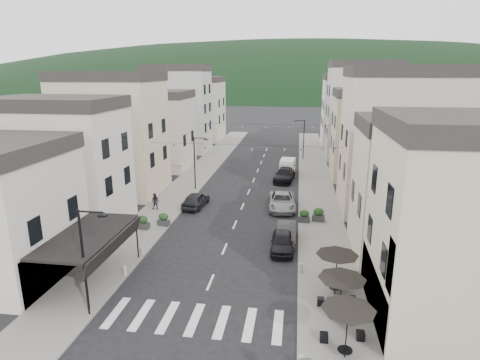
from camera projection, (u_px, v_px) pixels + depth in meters
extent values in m
plane|color=black|center=(185.00, 343.00, 19.77)|extent=(700.00, 700.00, 0.00)
cube|color=slate|center=(196.00, 175.00, 51.34)|extent=(4.00, 76.00, 0.12)
cube|color=slate|center=(315.00, 180.00, 49.27)|extent=(4.00, 76.00, 0.12)
ellipsoid|color=black|center=(292.00, 89.00, 306.25)|extent=(640.00, 360.00, 70.00)
cube|color=beige|center=(480.00, 234.00, 20.27)|extent=(10.00, 8.00, 10.00)
cube|color=black|center=(87.00, 235.00, 24.73)|extent=(3.60, 7.50, 0.15)
cube|color=black|center=(115.00, 244.00, 24.62)|extent=(0.34, 7.50, 0.99)
cylinder|color=black|center=(87.00, 290.00, 21.58)|extent=(0.10, 0.10, 3.20)
cylinder|color=black|center=(137.00, 238.00, 28.26)|extent=(0.10, 0.10, 3.20)
cube|color=beige|center=(61.00, 169.00, 33.82)|extent=(10.00, 7.00, 10.00)
cube|color=#262323|center=(54.00, 103.00, 32.37)|extent=(10.20, 7.14, 1.00)
cube|color=#BDA78E|center=(113.00, 138.00, 43.11)|extent=(10.00, 8.00, 12.00)
cube|color=#262323|center=(108.00, 76.00, 41.40)|extent=(10.20, 8.16, 1.00)
cube|color=#AF9A8E|center=(153.00, 133.00, 54.89)|extent=(10.00, 8.00, 9.50)
cube|color=#262323|center=(151.00, 94.00, 53.51)|extent=(10.20, 8.16, 1.00)
cube|color=#A8A8A3|center=(178.00, 112.00, 65.89)|extent=(10.00, 7.00, 13.00)
cube|color=#262323|center=(176.00, 68.00, 64.05)|extent=(10.20, 7.14, 1.00)
cube|color=beige|center=(196.00, 111.00, 77.62)|extent=(10.00, 9.00, 11.00)
cube|color=#262323|center=(195.00, 79.00, 76.04)|extent=(10.20, 9.18, 1.00)
cube|color=beige|center=(430.00, 197.00, 28.04)|extent=(10.00, 7.00, 9.00)
cube|color=#262323|center=(439.00, 125.00, 26.73)|extent=(10.20, 7.14, 1.00)
cube|color=#AF9A8E|center=(399.00, 146.00, 37.13)|extent=(10.00, 8.00, 12.50)
cube|color=#262323|center=(407.00, 71.00, 35.36)|extent=(10.20, 8.16, 1.00)
cube|color=#BDA78E|center=(375.00, 139.00, 48.92)|extent=(10.00, 7.00, 10.00)
cube|color=#262323|center=(379.00, 93.00, 47.48)|extent=(10.20, 7.14, 1.00)
cube|color=#A8A8A3|center=(361.00, 114.00, 59.92)|extent=(10.00, 8.00, 13.50)
cube|color=#262323|center=(365.00, 64.00, 58.02)|extent=(10.20, 8.16, 1.00)
cube|color=beige|center=(351.00, 113.00, 71.64)|extent=(10.00, 9.00, 11.50)
cube|color=#262323|center=(354.00, 77.00, 70.00)|extent=(10.20, 9.18, 1.00)
cylinder|color=black|center=(346.00, 335.00, 18.37)|extent=(0.06, 0.06, 2.30)
cone|color=black|center=(348.00, 314.00, 18.08)|extent=(2.50, 2.50, 0.55)
cylinder|color=black|center=(345.00, 350.00, 18.58)|extent=(0.70, 0.70, 0.04)
cylinder|color=black|center=(340.00, 302.00, 21.04)|extent=(0.06, 0.06, 2.30)
cone|color=black|center=(342.00, 283.00, 20.76)|extent=(2.50, 2.50, 0.55)
cylinder|color=black|center=(339.00, 315.00, 21.25)|extent=(0.70, 0.70, 0.04)
cylinder|color=black|center=(336.00, 276.00, 23.72)|extent=(0.06, 0.06, 2.30)
cone|color=black|center=(337.00, 259.00, 23.43)|extent=(2.50, 2.50, 0.55)
cylinder|color=black|center=(335.00, 288.00, 23.92)|extent=(0.70, 0.70, 0.04)
cylinder|color=black|center=(84.00, 262.00, 21.73)|extent=(0.14, 0.14, 6.00)
cylinder|color=black|center=(90.00, 212.00, 20.87)|extent=(1.40, 0.10, 0.10)
cylinder|color=black|center=(102.00, 215.00, 20.82)|extent=(0.56, 0.56, 0.08)
cylinder|color=black|center=(195.00, 164.00, 44.65)|extent=(0.14, 0.14, 6.00)
cylinder|color=black|center=(200.00, 138.00, 43.79)|extent=(1.40, 0.10, 0.10)
cylinder|color=black|center=(206.00, 140.00, 43.74)|extent=(0.56, 0.56, 0.08)
cylinder|color=black|center=(304.00, 140.00, 60.15)|extent=(0.14, 0.14, 6.00)
cylinder|color=black|center=(300.00, 120.00, 59.49)|extent=(1.40, 0.10, 0.10)
cylinder|color=black|center=(295.00, 121.00, 59.62)|extent=(0.56, 0.56, 0.08)
cylinder|color=gray|center=(125.00, 270.00, 26.17)|extent=(0.26, 0.26, 0.60)
cylinder|color=gray|center=(142.00, 250.00, 29.04)|extent=(0.26, 0.26, 0.60)
cylinder|color=gray|center=(301.00, 268.00, 26.51)|extent=(0.26, 0.26, 0.60)
cylinder|color=black|center=(244.00, 145.00, 39.20)|extent=(19.00, 0.02, 0.02)
cone|color=beige|center=(159.00, 145.00, 40.45)|extent=(0.28, 0.28, 0.24)
cone|color=navy|center=(174.00, 146.00, 40.25)|extent=(0.28, 0.28, 0.24)
cone|color=beige|center=(189.00, 147.00, 40.05)|extent=(0.28, 0.28, 0.24)
cone|color=navy|center=(205.00, 148.00, 39.85)|extent=(0.28, 0.28, 0.24)
cone|color=beige|center=(220.00, 149.00, 39.65)|extent=(0.28, 0.28, 0.24)
cone|color=navy|center=(236.00, 150.00, 39.43)|extent=(0.28, 0.28, 0.24)
cone|color=beige|center=(252.00, 150.00, 39.22)|extent=(0.28, 0.28, 0.24)
cone|color=navy|center=(268.00, 150.00, 38.99)|extent=(0.28, 0.28, 0.24)
cone|color=beige|center=(285.00, 150.00, 38.76)|extent=(0.28, 0.28, 0.24)
cone|color=navy|center=(301.00, 150.00, 38.53)|extent=(0.28, 0.28, 0.24)
cone|color=beige|center=(318.00, 150.00, 38.29)|extent=(0.28, 0.28, 0.24)
cone|color=navy|center=(335.00, 149.00, 38.05)|extent=(0.28, 0.28, 0.24)
cylinder|color=black|center=(260.00, 124.00, 54.48)|extent=(19.00, 0.02, 0.02)
cone|color=beige|center=(197.00, 124.00, 55.73)|extent=(0.28, 0.28, 0.24)
cone|color=navy|center=(209.00, 125.00, 55.53)|extent=(0.28, 0.28, 0.24)
cone|color=beige|center=(220.00, 126.00, 55.33)|extent=(0.28, 0.28, 0.24)
cone|color=navy|center=(231.00, 127.00, 55.13)|extent=(0.28, 0.28, 0.24)
cone|color=beige|center=(242.00, 127.00, 54.93)|extent=(0.28, 0.28, 0.24)
cone|color=navy|center=(254.00, 128.00, 54.71)|extent=(0.28, 0.28, 0.24)
cone|color=beige|center=(265.00, 128.00, 54.50)|extent=(0.28, 0.28, 0.24)
cone|color=navy|center=(277.00, 128.00, 54.27)|extent=(0.28, 0.28, 0.24)
cone|color=beige|center=(289.00, 128.00, 54.04)|extent=(0.28, 0.28, 0.24)
cone|color=navy|center=(301.00, 128.00, 53.81)|extent=(0.28, 0.28, 0.24)
cone|color=beige|center=(313.00, 127.00, 53.57)|extent=(0.28, 0.28, 0.24)
cone|color=navy|center=(325.00, 127.00, 53.33)|extent=(0.28, 0.28, 0.24)
imported|color=black|center=(282.00, 242.00, 29.86)|extent=(1.69, 4.15, 1.41)
imported|color=#2E2E30|center=(286.00, 233.00, 31.50)|extent=(1.59, 4.28, 1.40)
imported|color=gray|center=(282.00, 201.00, 38.96)|extent=(2.92, 5.67, 1.53)
imported|color=black|center=(284.00, 175.00, 48.86)|extent=(2.78, 5.52, 1.54)
imported|color=black|center=(196.00, 200.00, 39.44)|extent=(2.16, 4.54, 1.50)
cube|color=silver|center=(288.00, 167.00, 52.09)|extent=(2.00, 4.43, 1.80)
cube|color=silver|center=(287.00, 161.00, 51.33)|extent=(1.86, 2.99, 0.45)
cylinder|color=black|center=(280.00, 174.00, 50.86)|extent=(0.27, 0.64, 0.63)
cylinder|color=black|center=(292.00, 175.00, 50.57)|extent=(0.27, 0.64, 0.63)
cylinder|color=black|center=(283.00, 168.00, 53.92)|extent=(0.27, 0.64, 0.63)
cylinder|color=black|center=(294.00, 169.00, 53.62)|extent=(0.27, 0.64, 0.63)
imported|color=black|center=(102.00, 237.00, 29.80)|extent=(0.77, 0.56, 1.94)
imported|color=#241E28|center=(155.00, 201.00, 38.30)|extent=(0.81, 0.64, 1.64)
cube|color=#303033|center=(164.00, 223.00, 34.52)|extent=(1.09, 0.77, 0.49)
ellipsoid|color=black|center=(163.00, 217.00, 34.38)|extent=(0.87, 0.55, 0.63)
cube|color=#2D2D30|center=(143.00, 226.00, 33.80)|extent=(1.10, 0.69, 0.52)
ellipsoid|color=black|center=(143.00, 219.00, 33.65)|extent=(0.91, 0.58, 0.67)
cube|color=#2C2D2F|center=(341.00, 283.00, 24.67)|extent=(1.07, 0.61, 0.53)
ellipsoid|color=black|center=(342.00, 274.00, 24.51)|extent=(0.93, 0.59, 0.67)
cube|color=#2E2E30|center=(318.00, 218.00, 35.53)|extent=(1.16, 0.76, 0.54)
ellipsoid|color=black|center=(319.00, 212.00, 35.37)|extent=(0.94, 0.60, 0.69)
cube|color=#2D2D2F|center=(304.00, 219.00, 35.31)|extent=(1.00, 0.57, 0.50)
ellipsoid|color=black|center=(304.00, 213.00, 35.16)|extent=(0.87, 0.56, 0.63)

